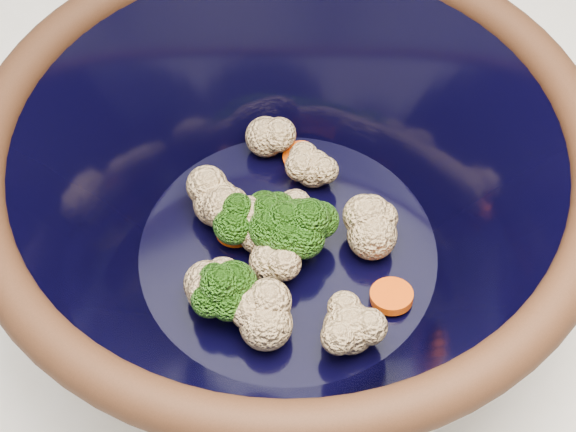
# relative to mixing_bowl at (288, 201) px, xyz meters

# --- Properties ---
(mixing_bowl) EXTENTS (0.45, 0.45, 0.16)m
(mixing_bowl) POSITION_rel_mixing_bowl_xyz_m (0.00, 0.00, 0.00)
(mixing_bowl) COLOR black
(mixing_bowl) RESTS_ON counter
(vegetable_pile) EXTENTS (0.14, 0.19, 0.05)m
(vegetable_pile) POSITION_rel_mixing_bowl_xyz_m (-0.01, -0.00, -0.03)
(vegetable_pile) COLOR #608442
(vegetable_pile) RESTS_ON mixing_bowl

